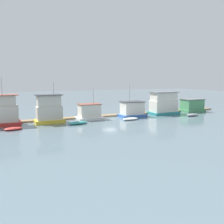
% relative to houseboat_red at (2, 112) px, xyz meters
% --- Properties ---
extents(ground_plane, '(200.00, 200.00, 0.00)m').
position_rel_houseboat_red_xyz_m(ground_plane, '(20.53, -0.34, -2.43)').
color(ground_plane, slate).
extents(dock_walkway, '(59.60, 2.03, 0.30)m').
position_rel_houseboat_red_xyz_m(dock_walkway, '(20.53, 2.19, -2.28)').
color(dock_walkway, '#846B4C').
rests_on(dock_walkway, ground_plane).
extents(houseboat_red, '(6.09, 3.82, 8.50)m').
position_rel_houseboat_red_xyz_m(houseboat_red, '(0.00, 0.00, 0.00)').
color(houseboat_red, red).
rests_on(houseboat_red, ground_plane).
extents(houseboat_yellow, '(5.30, 3.48, 7.49)m').
position_rel_houseboat_red_xyz_m(houseboat_yellow, '(8.05, -0.58, -0.05)').
color(houseboat_yellow, gold).
rests_on(houseboat_yellow, ground_plane).
extents(houseboat_white, '(5.15, 3.76, 6.21)m').
position_rel_houseboat_red_xyz_m(houseboat_white, '(16.13, -0.03, -0.97)').
color(houseboat_white, white).
rests_on(houseboat_white, ground_plane).
extents(houseboat_blue, '(5.35, 3.83, 7.08)m').
position_rel_houseboat_red_xyz_m(houseboat_blue, '(25.59, -0.68, -0.87)').
color(houseboat_blue, '#3866B7').
rests_on(houseboat_blue, ground_plane).
extents(houseboat_teal, '(6.55, 4.01, 5.13)m').
position_rel_houseboat_red_xyz_m(houseboat_teal, '(34.03, -0.23, -0.03)').
color(houseboat_teal, teal).
rests_on(houseboat_teal, ground_plane).
extents(houseboat_green, '(5.49, 3.97, 3.16)m').
position_rel_houseboat_red_xyz_m(houseboat_green, '(42.88, 0.23, -0.92)').
color(houseboat_green, '#4C9360').
rests_on(houseboat_green, ground_plane).
extents(dinghy_red, '(3.06, 1.88, 0.48)m').
position_rel_houseboat_red_xyz_m(dinghy_red, '(1.54, -4.71, -2.18)').
color(dinghy_red, red).
rests_on(dinghy_red, ground_plane).
extents(dinghy_teal, '(3.84, 1.71, 0.54)m').
position_rel_houseboat_red_xyz_m(dinghy_teal, '(12.45, -4.24, -2.16)').
color(dinghy_teal, teal).
rests_on(dinghy_teal, ground_plane).
extents(dinghy_white, '(3.46, 1.61, 0.48)m').
position_rel_houseboat_red_xyz_m(dinghy_white, '(23.25, -4.22, -2.19)').
color(dinghy_white, white).
rests_on(dinghy_white, ground_plane).
extents(dinghy_grey, '(3.00, 1.42, 0.54)m').
position_rel_houseboat_red_xyz_m(dinghy_grey, '(37.98, -5.42, -2.15)').
color(dinghy_grey, gray).
rests_on(dinghy_grey, ground_plane).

